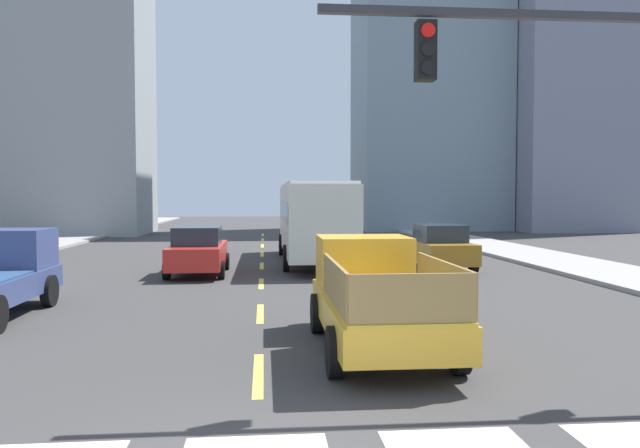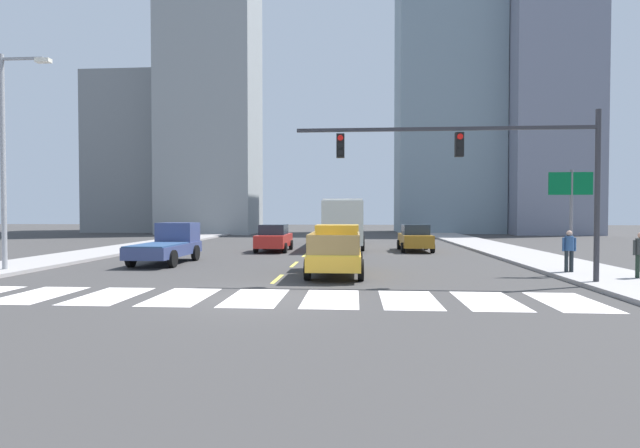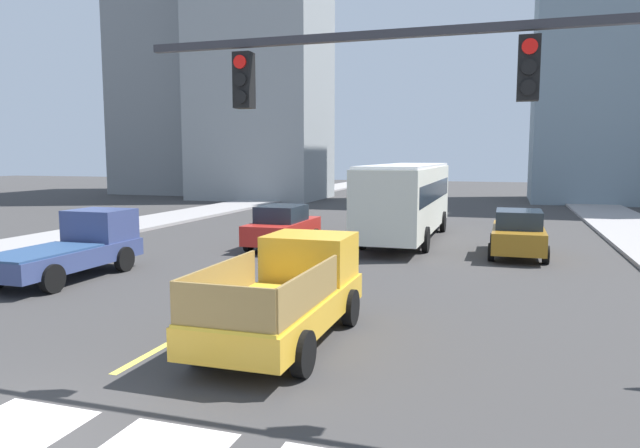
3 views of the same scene
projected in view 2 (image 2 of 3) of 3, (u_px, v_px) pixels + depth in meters
The scene contains 31 objects.
ground_plane at pixel (255, 298), 14.09m from camera, with size 160.00×160.00×0.00m, color #3A3837.
sidewalk_right at pixel (501, 250), 31.13m from camera, with size 3.69×110.00×0.15m, color #989391.
sidewalk_left at pixel (132, 248), 32.93m from camera, with size 3.69×110.00×0.15m, color #989391.
crosswalk_stripe_1 at pixel (38, 295), 14.57m from camera, with size 1.59×3.05×0.01m, color silver.
crosswalk_stripe_2 at pixel (109, 296), 14.41m from camera, with size 1.59×3.05×0.01m, color silver.
crosswalk_stripe_3 at pixel (181, 297), 14.25m from camera, with size 1.59×3.05×0.01m, color silver.
crosswalk_stripe_4 at pixel (255, 298), 14.09m from camera, with size 1.59×3.05×0.01m, color silver.
crosswalk_stripe_5 at pixel (331, 299), 13.92m from camera, with size 1.59×3.05×0.01m, color silver.
crosswalk_stripe_6 at pixel (409, 300), 13.76m from camera, with size 1.59×3.05×0.01m, color silver.
crosswalk_stripe_7 at pixel (488, 301), 13.60m from camera, with size 1.59×3.05×0.01m, color silver.
crosswalk_stripe_8 at pixel (570, 302), 13.44m from camera, with size 1.59×3.05×0.01m, color silver.
lane_dash_0 at pixel (277, 279), 18.07m from camera, with size 0.16×2.40×0.01m, color gold.
lane_dash_1 at pixel (294, 264), 23.06m from camera, with size 0.16×2.40×0.01m, color gold.
lane_dash_2 at pixel (305, 255), 28.04m from camera, with size 0.16×2.40×0.01m, color gold.
lane_dash_3 at pixel (313, 248), 33.03m from camera, with size 0.16×2.40×0.01m, color gold.
lane_dash_4 at pixel (318, 244), 38.02m from camera, with size 0.16×2.40×0.01m, color gold.
lane_dash_5 at pixel (322, 240), 43.00m from camera, with size 0.16×2.40×0.01m, color gold.
lane_dash_6 at pixel (326, 237), 47.99m from camera, with size 0.16×2.40×0.01m, color gold.
lane_dash_7 at pixel (328, 235), 52.97m from camera, with size 0.16×2.40×0.01m, color gold.
pickup_stakebed at pixel (336, 251), 19.61m from camera, with size 2.18×5.20×1.96m.
pickup_dark at pixel (169, 244), 23.83m from camera, with size 2.18×5.20×1.96m.
city_bus at pixel (344, 220), 33.89m from camera, with size 2.72×10.80×3.32m.
sedan_near_left at pixel (415, 238), 30.77m from camera, with size 2.02×4.40×1.72m.
sedan_near_right at pixel (274, 238), 30.65m from camera, with size 2.02×4.40×1.72m.
traffic_signal_gantry at pixel (495, 162), 16.52m from camera, with size 10.36×0.27×6.00m.
direction_sign_green at pixel (571, 199), 19.05m from camera, with size 1.70×0.12×4.20m.
streetlight_left at pixel (7, 153), 19.80m from camera, with size 2.20×0.28×9.00m.
pedestrian_waiting at pixel (569, 248), 18.94m from camera, with size 0.53×0.34×1.64m.
block_mid_left at pixel (447, 98), 58.53m from camera, with size 11.91×9.28×32.70m, color gray.
block_mid_right at pixel (140, 156), 62.52m from camera, with size 10.08×10.99×19.55m, color gray.
block_low_left at pixel (549, 103), 54.15m from camera, with size 9.29×7.75×29.53m, color gray.
Camera 2 is at (2.91, -13.85, 2.53)m, focal length 26.98 mm.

